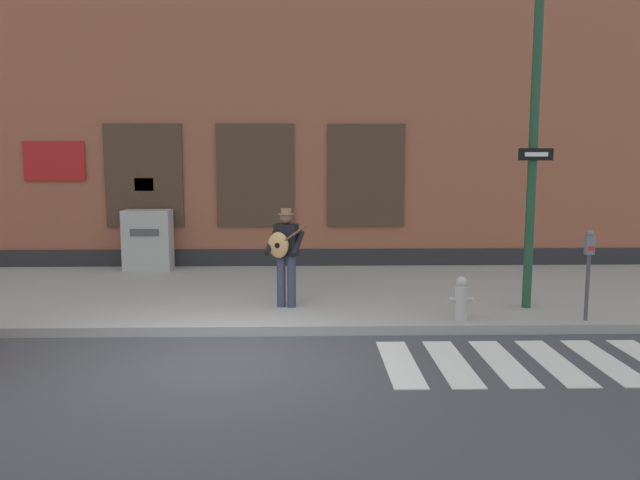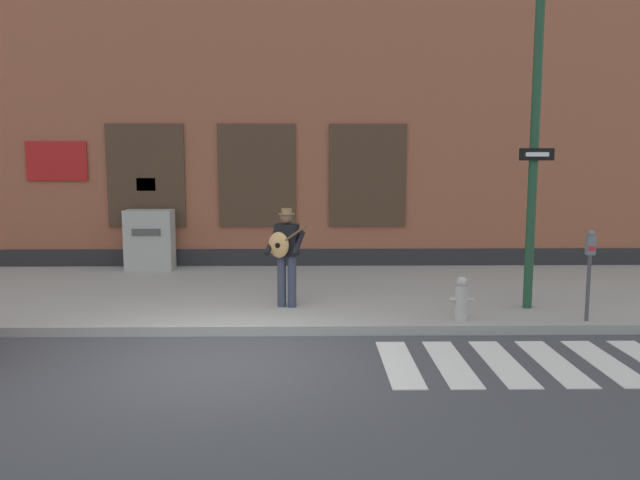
{
  "view_description": "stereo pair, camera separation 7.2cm",
  "coord_description": "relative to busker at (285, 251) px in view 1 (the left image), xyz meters",
  "views": [
    {
      "loc": [
        1.16,
        -8.03,
        2.69
      ],
      "look_at": [
        1.38,
        1.48,
        1.44
      ],
      "focal_mm": 35.0,
      "sensor_mm": 36.0,
      "label": 1
    },
    {
      "loc": [
        1.23,
        -8.03,
        2.69
      ],
      "look_at": [
        1.38,
        1.48,
        1.44
      ],
      "focal_mm": 35.0,
      "sensor_mm": 36.0,
      "label": 2
    }
  ],
  "objects": [
    {
      "name": "ground_plane",
      "position": [
        -0.81,
        -2.44,
        -1.12
      ],
      "size": [
        160.0,
        160.0,
        0.0
      ],
      "primitive_type": "plane",
      "color": "#424449"
    },
    {
      "name": "sidewalk",
      "position": [
        -0.81,
        1.44,
        -1.05
      ],
      "size": [
        28.0,
        5.41,
        0.15
      ],
      "color": "#9E9E99",
      "rests_on": "ground"
    },
    {
      "name": "building_backdrop",
      "position": [
        -0.81,
        6.14,
        3.5
      ],
      "size": [
        28.0,
        4.06,
        9.26
      ],
      "color": "#99563D",
      "rests_on": "ground"
    },
    {
      "name": "crosswalk",
      "position": [
        3.98,
        -2.57,
        -1.12
      ],
      "size": [
        5.2,
        1.9,
        0.01
      ],
      "color": "silver",
      "rests_on": "ground"
    },
    {
      "name": "busker",
      "position": [
        0.0,
        0.0,
        0.0
      ],
      "size": [
        0.72,
        0.65,
        1.7
      ],
      "color": "#33384C",
      "rests_on": "sidewalk"
    },
    {
      "name": "traffic_light",
      "position": [
        4.24,
        -1.13,
        2.83
      ],
      "size": [
        0.73,
        2.87,
        5.56
      ],
      "color": "#1E472D",
      "rests_on": "sidewalk"
    },
    {
      "name": "parking_meter",
      "position": [
        4.76,
        -0.99,
        -0.03
      ],
      "size": [
        0.13,
        0.11,
        1.44
      ],
      "color": "#47474C",
      "rests_on": "sidewalk"
    },
    {
      "name": "utility_box",
      "position": [
        -3.25,
        3.7,
        -0.29
      ],
      "size": [
        1.07,
        0.58,
        1.37
      ],
      "color": "#ADADA8",
      "rests_on": "sidewalk"
    },
    {
      "name": "fire_hydrant",
      "position": [
        2.8,
        -0.92,
        -0.63
      ],
      "size": [
        0.38,
        0.2,
        0.7
      ],
      "color": "#B2ADA8",
      "rests_on": "sidewalk"
    }
  ]
}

